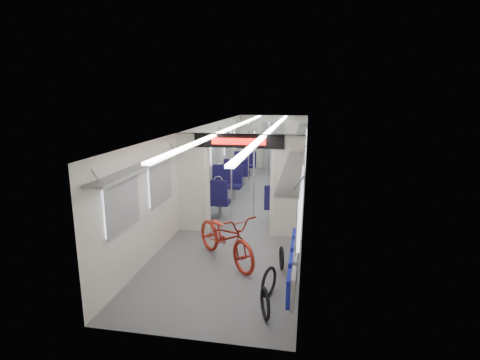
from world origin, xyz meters
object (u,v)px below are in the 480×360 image
Objects in this scene: stanchion_near_right at (254,179)px; stanchion_far_left at (249,158)px; bike_hoop_b at (269,283)px; seat_bay_near_right at (285,194)px; stanchion_near_left at (231,178)px; bike_hoop_a at (265,305)px; bicycle at (226,237)px; seat_bay_far_right at (292,167)px; seat_bay_near_left at (219,188)px; seat_bay_far_left at (241,166)px; bike_hoop_c at (282,259)px; flip_bench at (294,263)px; stanchion_far_right at (269,159)px.

stanchion_far_left is at bearing 101.39° from stanchion_near_right.
bike_hoop_b is 4.45m from seat_bay_near_right.
stanchion_near_left is 2.97m from stanchion_far_left.
stanchion_near_left reaches higher than bike_hoop_a.
seat_bay_far_right is (0.91, 7.24, 0.03)m from bicycle.
stanchion_near_left is (0.61, -1.25, 0.59)m from seat_bay_near_left.
seat_bay_near_left is at bearing 174.03° from seat_bay_near_right.
stanchion_near_right is at bearing -98.01° from seat_bay_far_right.
seat_bay_far_right is 0.87× the size of stanchion_near_right.
bicycle is at bearing -105.36° from seat_bay_near_right.
seat_bay_far_left is at bearing 54.12° from bicycle.
bike_hoop_c is at bearing 85.77° from bike_hoop_a.
bike_hoop_a is 8.99m from seat_bay_far_right.
bike_hoop_a is at bearing -104.93° from bicycle.
stanchion_far_left reaches higher than flip_bench.
stanchion_far_left is at bearing 124.28° from seat_bay_near_right.
stanchion_far_left is at bearing 50.63° from bicycle.
flip_bench is (1.33, -1.07, 0.08)m from bicycle.
stanchion_far_right reaches higher than bike_hoop_c.
bike_hoop_c is 7.44m from seat_bay_far_left.
stanchion_far_left reaches higher than bicycle.
seat_bay_near_left is 1.11× the size of seat_bay_far_right.
stanchion_near_left is at bearing -139.97° from seat_bay_near_right.
bicycle is 2.37m from stanchion_near_left.
bike_hoop_c is 0.19× the size of stanchion_far_right.
seat_bay_near_right is 0.99× the size of seat_bay_far_right.
stanchion_near_left is at bearing -82.66° from seat_bay_far_left.
flip_bench is 1.04m from bike_hoop_c.
flip_bench is at bearing -71.28° from stanchion_near_right.
bicycle is 0.83× the size of stanchion_near_left.
bike_hoop_a is at bearing -89.42° from seat_bay_near_right.
bike_hoop_b is 8.38m from seat_bay_far_right.
bike_hoop_c is 5.53m from stanchion_far_right.
flip_bench is at bearing -87.11° from seat_bay_far_right.
bike_hoop_b is 8.37m from seat_bay_far_left.
flip_bench is 4.40m from seat_bay_near_right.
stanchion_near_right is at bearing -47.21° from seat_bay_near_left.
bike_hoop_a is 5.06m from seat_bay_near_right.
seat_bay_far_right is 0.87× the size of stanchion_near_left.
seat_bay_near_right reaches higher than seat_bay_far_left.
flip_bench is at bearing -80.31° from stanchion_far_right.
seat_bay_far_right is (-0.17, 7.38, 0.34)m from bike_hoop_c.
bike_hoop_c is 0.19× the size of stanchion_near_left.
bike_hoop_b is 3.74m from stanchion_near_left.
bike_hoop_a is at bearing -89.03° from bike_hoop_b.
stanchion_far_left reaches higher than bike_hoop_a.
seat_bay_near_left reaches higher than seat_bay_near_right.
bicycle reaches higher than bike_hoop_b.
stanchion_far_left is 0.64m from stanchion_far_right.
bike_hoop_c is at bearing 104.96° from flip_bench.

